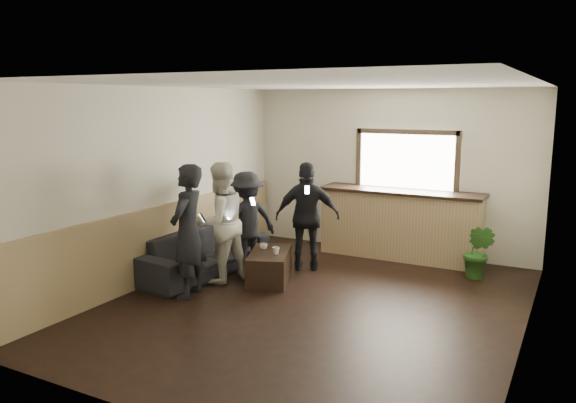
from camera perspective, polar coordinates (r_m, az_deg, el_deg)
The scene contains 12 objects.
ground at distance 7.39m, azimuth 2.67°, elevation -10.42°, with size 5.00×6.00×0.01m, color black.
room_shell at distance 7.35m, azimuth -2.43°, elevation 1.33°, with size 5.01×6.01×2.80m.
bar_counter at distance 9.54m, azimuth 11.31°, elevation -1.85°, with size 2.70×0.68×2.13m.
sofa at distance 8.65m, azimuth -8.67°, elevation -5.13°, with size 2.26×0.88×0.66m, color black.
coffee_table at distance 8.24m, azimuth -1.91°, elevation -6.61°, with size 0.54×0.98×0.43m, color black.
cup_a at distance 8.33m, azimuth -2.49°, elevation -4.56°, with size 0.11×0.11×0.09m, color silver.
cup_b at distance 8.06m, azimuth -1.24°, elevation -5.01°, with size 0.11×0.11×0.10m, color silver.
potted_plant at distance 8.73m, azimuth 18.79°, elevation -4.86°, with size 0.45×0.37×0.82m, color #2D6623.
person_a at distance 7.55m, azimuth -10.15°, elevation -3.00°, with size 0.56×0.73×1.79m.
person_b at distance 8.13m, azimuth -6.93°, elevation -2.12°, with size 0.93×1.04×1.75m.
person_c at distance 8.74m, azimuth -4.21°, elevation -1.94°, with size 1.00×1.14×1.53m.
person_d at distance 8.64m, azimuth 1.99°, elevation -1.54°, with size 1.07×0.79×1.68m.
Camera 1 is at (2.94, -6.26, 2.60)m, focal length 35.00 mm.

